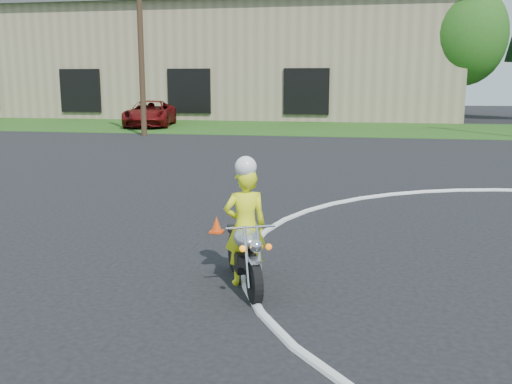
# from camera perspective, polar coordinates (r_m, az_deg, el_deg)

# --- Properties ---
(grass_strip) EXTENTS (120.00, 10.00, 0.02)m
(grass_strip) POSITION_cam_1_polar(r_m,az_deg,el_deg) (33.36, 18.00, 5.91)
(grass_strip) COLOR #1E4714
(grass_strip) RESTS_ON ground
(primary_motorcycle) EXTENTS (0.89, 1.70, 0.95)m
(primary_motorcycle) POSITION_cam_1_polar(r_m,az_deg,el_deg) (7.64, -1.14, -6.19)
(primary_motorcycle) COLOR black
(primary_motorcycle) RESTS_ON ground
(rider_primary_grp) EXTENTS (0.69, 0.58, 1.76)m
(rider_primary_grp) POSITION_cam_1_polar(r_m,az_deg,el_deg) (7.66, -1.08, -3.13)
(rider_primary_grp) COLOR #EBF519
(rider_primary_grp) RESTS_ON ground
(pickup_grp) EXTENTS (3.56, 5.90, 1.53)m
(pickup_grp) POSITION_cam_1_polar(r_m,az_deg,el_deg) (34.83, -10.56, 7.71)
(pickup_grp) COLOR #600A0C
(pickup_grp) RESTS_ON ground
(warehouse) EXTENTS (41.00, 17.00, 8.30)m
(warehouse) POSITION_cam_1_polar(r_m,az_deg,el_deg) (48.01, -6.17, 12.77)
(warehouse) COLOR tan
(warehouse) RESTS_ON ground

